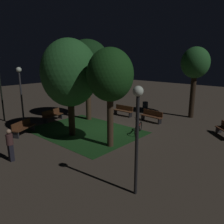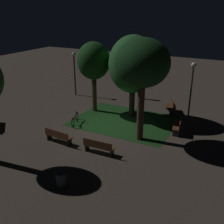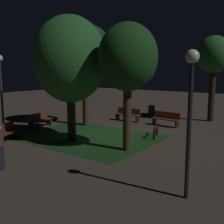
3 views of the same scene
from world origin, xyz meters
name	(u,v)px [view 1 (image 1 of 3)]	position (x,y,z in m)	size (l,w,h in m)	color
ground_plane	(107,129)	(0.00, 0.00, 0.00)	(60.00, 60.00, 0.00)	#473D33
grass_lawn	(86,131)	(0.72, 1.37, 0.01)	(7.16, 5.47, 0.01)	#194219
bench_corner	(152,116)	(-1.42, -3.59, 0.48)	(1.83, 0.61, 0.88)	brown
bench_path_side	(123,110)	(1.42, -3.59, 0.48)	(1.81, 0.54, 0.88)	brown
bench_front_left	(52,115)	(4.62, 1.41, 0.48)	(0.81, 1.86, 0.88)	#512D19
bench_by_lamp	(23,127)	(3.28, 4.50, 0.48)	(1.20, 1.83, 0.88)	#512D19
tree_right_canopy	(70,73)	(0.80, 2.46, 3.95)	(3.49, 3.49, 6.03)	#2D2116
tree_left_canopy	(195,64)	(-3.17, -6.92, 4.37)	(2.24, 2.24, 5.74)	#2D2116
tree_back_left	(87,59)	(2.77, -0.80, 4.75)	(3.19, 3.19, 6.25)	#423021
tree_near_wall	(110,76)	(-2.30, 2.21, 3.95)	(2.50, 2.50, 5.42)	#423021
lamp_post_plaza_east	(20,87)	(4.78, 3.69, 2.92)	(0.36, 0.36, 4.26)	#333338
lamp_post_plaza_west	(137,122)	(-6.04, 4.97, 2.76)	(0.36, 0.36, 3.99)	black
trash_bin	(145,105)	(1.39, -6.95, 0.36)	(0.51, 0.51, 0.72)	#2D3842
bicycle	(138,128)	(-2.22, -0.65, 0.34)	(0.63, 1.64, 0.93)	black
pedestrian	(10,144)	(0.04, 6.78, 0.85)	(0.32, 0.32, 1.61)	black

